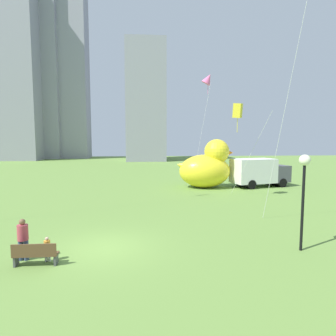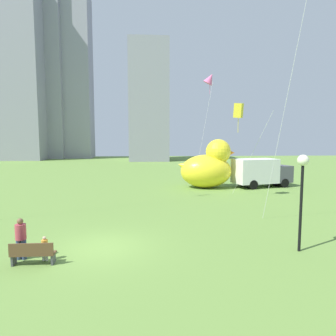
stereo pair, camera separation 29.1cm
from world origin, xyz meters
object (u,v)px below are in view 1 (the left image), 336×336
object	(u,v)px
park_bench	(35,254)
giant_inflatable_duck	(207,167)
kite_pink	(208,79)
person_adult	(23,238)
box_truck	(259,173)
kite_yellow	(238,111)
lamppost	(304,177)
person_child	(47,248)

from	to	relation	value
park_bench	giant_inflatable_duck	size ratio (longest dim) A/B	0.28
giant_inflatable_duck	kite_pink	world-z (taller)	kite_pink
person_adult	kite_pink	world-z (taller)	kite_pink
person_adult	box_truck	size ratio (longest dim) A/B	0.27
park_bench	box_truck	bearing A→B (deg)	48.14
person_adult	box_truck	bearing A→B (deg)	45.97
box_truck	kite_yellow	xyz separation A→B (m)	(-4.22, -5.95, 5.56)
lamppost	kite_pink	bearing A→B (deg)	89.02
kite_pink	park_bench	bearing A→B (deg)	-117.04
giant_inflatable_duck	kite_pink	distance (m)	10.65
person_child	kite_pink	size ratio (longest dim) A/B	0.08
giant_inflatable_duck	lamppost	size ratio (longest dim) A/B	1.39
kite_yellow	person_child	bearing A→B (deg)	-134.94
person_child	giant_inflatable_duck	distance (m)	19.75
person_child	kite_yellow	world-z (taller)	kite_yellow
kite_yellow	kite_pink	bearing A→B (deg)	90.69
kite_pink	kite_yellow	bearing A→B (deg)	-89.31
person_child	kite_yellow	size ratio (longest dim) A/B	0.13
person_child	giant_inflatable_duck	size ratio (longest dim) A/B	0.17
person_child	person_adult	bearing A→B (deg)	168.82
park_bench	kite_yellow	world-z (taller)	kite_yellow
giant_inflatable_duck	box_truck	size ratio (longest dim) A/B	0.93
giant_inflatable_duck	kite_yellow	size ratio (longest dim) A/B	0.76
person_adult	lamppost	distance (m)	11.81
park_bench	kite_yellow	distance (m)	17.46
person_child	kite_pink	xyz separation A→B (m)	(10.96, 21.70, 11.00)
kite_pink	box_truck	bearing A→B (deg)	-46.90
kite_yellow	giant_inflatable_duck	bearing A→B (deg)	101.05
person_adult	kite_pink	size ratio (longest dim) A/B	0.14
park_bench	person_child	xyz separation A→B (m)	(0.32, 0.39, 0.07)
person_child	box_truck	xyz separation A→B (m)	(15.31, 17.05, 0.90)
park_bench	box_truck	xyz separation A→B (m)	(15.63, 17.45, 0.97)
person_adult	giant_inflatable_duck	world-z (taller)	giant_inflatable_duck
box_truck	kite_pink	distance (m)	11.95
person_child	kite_yellow	xyz separation A→B (m)	(11.08, 11.11, 6.45)
person_adult	kite_yellow	xyz separation A→B (m)	(12.07, 10.91, 6.07)
giant_inflatable_duck	box_truck	distance (m)	5.41
giant_inflatable_duck	kite_pink	size ratio (longest dim) A/B	0.47
park_bench	kite_yellow	bearing A→B (deg)	45.23
park_bench	giant_inflatable_duck	distance (m)	20.26
person_adult	kite_yellow	world-z (taller)	kite_yellow
park_bench	box_truck	distance (m)	23.45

